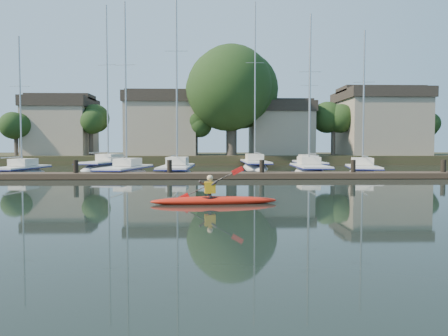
{
  "coord_description": "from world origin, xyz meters",
  "views": [
    {
      "loc": [
        -0.31,
        -14.24,
        2.16
      ],
      "look_at": [
        0.23,
        3.98,
        1.2
      ],
      "focal_mm": 35.0,
      "sensor_mm": 36.0,
      "label": 1
    }
  ],
  "objects_px": {
    "sailboat_0": "(21,177)",
    "sailboat_4": "(363,177)",
    "sailboat_2": "(177,177)",
    "sailboat_7": "(309,170)",
    "kayak": "(214,199)",
    "sailboat_1": "(126,177)",
    "sailboat_3": "(310,176)",
    "sailboat_6": "(255,170)",
    "sailboat_5": "(107,170)",
    "dock": "(216,175)"
  },
  "relations": [
    {
      "from": "dock",
      "to": "sailboat_3",
      "type": "xyz_separation_m",
      "value": [
        7.3,
        5.12,
        -0.41
      ]
    },
    {
      "from": "sailboat_2",
      "to": "sailboat_4",
      "type": "height_order",
      "value": "sailboat_2"
    },
    {
      "from": "sailboat_1",
      "to": "sailboat_7",
      "type": "bearing_deg",
      "value": 39.13
    },
    {
      "from": "sailboat_2",
      "to": "sailboat_3",
      "type": "relative_size",
      "value": 1.16
    },
    {
      "from": "sailboat_2",
      "to": "sailboat_4",
      "type": "relative_size",
      "value": 1.31
    },
    {
      "from": "sailboat_3",
      "to": "dock",
      "type": "bearing_deg",
      "value": -142.71
    },
    {
      "from": "kayak",
      "to": "sailboat_7",
      "type": "height_order",
      "value": "sailboat_7"
    },
    {
      "from": "kayak",
      "to": "sailboat_0",
      "type": "xyz_separation_m",
      "value": [
        -14.18,
        16.67,
        -0.37
      ]
    },
    {
      "from": "sailboat_3",
      "to": "sailboat_4",
      "type": "xyz_separation_m",
      "value": [
        3.76,
        -1.08,
        0.01
      ]
    },
    {
      "from": "sailboat_7",
      "to": "kayak",
      "type": "bearing_deg",
      "value": -108.81
    },
    {
      "from": "sailboat_0",
      "to": "sailboat_2",
      "type": "xyz_separation_m",
      "value": [
        11.53,
        -0.05,
        -0.01
      ]
    },
    {
      "from": "sailboat_5",
      "to": "sailboat_1",
      "type": "bearing_deg",
      "value": -57.08
    },
    {
      "from": "kayak",
      "to": "sailboat_5",
      "type": "height_order",
      "value": "sailboat_5"
    },
    {
      "from": "sailboat_1",
      "to": "sailboat_2",
      "type": "height_order",
      "value": "sailboat_2"
    },
    {
      "from": "sailboat_7",
      "to": "dock",
      "type": "bearing_deg",
      "value": -124.25
    },
    {
      "from": "dock",
      "to": "sailboat_3",
      "type": "distance_m",
      "value": 8.93
    },
    {
      "from": "kayak",
      "to": "sailboat_7",
      "type": "bearing_deg",
      "value": 65.35
    },
    {
      "from": "sailboat_0",
      "to": "sailboat_3",
      "type": "xyz_separation_m",
      "value": [
        21.71,
        0.74,
        -0.02
      ]
    },
    {
      "from": "sailboat_0",
      "to": "sailboat_4",
      "type": "height_order",
      "value": "sailboat_4"
    },
    {
      "from": "kayak",
      "to": "sailboat_1",
      "type": "relative_size",
      "value": 0.34
    },
    {
      "from": "kayak",
      "to": "sailboat_2",
      "type": "bearing_deg",
      "value": 94.68
    },
    {
      "from": "sailboat_2",
      "to": "sailboat_7",
      "type": "height_order",
      "value": "sailboat_2"
    },
    {
      "from": "kayak",
      "to": "sailboat_7",
      "type": "xyz_separation_m",
      "value": [
        9.11,
        24.66,
        -0.38
      ]
    },
    {
      "from": "sailboat_5",
      "to": "sailboat_6",
      "type": "distance_m",
      "value": 14.0
    },
    {
      "from": "dock",
      "to": "sailboat_7",
      "type": "xyz_separation_m",
      "value": [
        8.89,
        12.36,
        -0.4
      ]
    },
    {
      "from": "sailboat_5",
      "to": "sailboat_4",
      "type": "bearing_deg",
      "value": -10.67
    },
    {
      "from": "kayak",
      "to": "sailboat_3",
      "type": "relative_size",
      "value": 0.35
    },
    {
      "from": "sailboat_7",
      "to": "sailboat_3",
      "type": "bearing_deg",
      "value": -100.89
    },
    {
      "from": "sailboat_0",
      "to": "sailboat_6",
      "type": "height_order",
      "value": "sailboat_6"
    },
    {
      "from": "sailboat_0",
      "to": "sailboat_7",
      "type": "relative_size",
      "value": 0.84
    },
    {
      "from": "sailboat_7",
      "to": "sailboat_1",
      "type": "bearing_deg",
      "value": -149.46
    },
    {
      "from": "sailboat_1",
      "to": "sailboat_5",
      "type": "height_order",
      "value": "sailboat_5"
    },
    {
      "from": "kayak",
      "to": "sailboat_4",
      "type": "distance_m",
      "value": 19.86
    },
    {
      "from": "sailboat_5",
      "to": "sailboat_0",
      "type": "bearing_deg",
      "value": -105.41
    },
    {
      "from": "sailboat_2",
      "to": "sailboat_3",
      "type": "height_order",
      "value": "sailboat_2"
    },
    {
      "from": "dock",
      "to": "sailboat_4",
      "type": "relative_size",
      "value": 2.84
    },
    {
      "from": "dock",
      "to": "sailboat_3",
      "type": "relative_size",
      "value": 2.51
    },
    {
      "from": "sailboat_4",
      "to": "sailboat_2",
      "type": "bearing_deg",
      "value": -169.2
    },
    {
      "from": "sailboat_1",
      "to": "sailboat_2",
      "type": "xyz_separation_m",
      "value": [
        3.7,
        0.55,
        -0.01
      ]
    },
    {
      "from": "sailboat_0",
      "to": "sailboat_1",
      "type": "xyz_separation_m",
      "value": [
        7.84,
        -0.6,
        -0.0
      ]
    },
    {
      "from": "dock",
      "to": "sailboat_1",
      "type": "distance_m",
      "value": 7.58
    },
    {
      "from": "dock",
      "to": "sailboat_2",
      "type": "xyz_separation_m",
      "value": [
        -2.87,
        4.32,
        -0.4
      ]
    },
    {
      "from": "sailboat_0",
      "to": "sailboat_1",
      "type": "relative_size",
      "value": 0.82
    },
    {
      "from": "kayak",
      "to": "sailboat_3",
      "type": "distance_m",
      "value": 18.97
    },
    {
      "from": "kayak",
      "to": "sailboat_7",
      "type": "relative_size",
      "value": 0.35
    },
    {
      "from": "kayak",
      "to": "sailboat_7",
      "type": "distance_m",
      "value": 26.29
    },
    {
      "from": "sailboat_2",
      "to": "sailboat_7",
      "type": "distance_m",
      "value": 14.25
    },
    {
      "from": "kayak",
      "to": "sailboat_3",
      "type": "height_order",
      "value": "sailboat_3"
    },
    {
      "from": "sailboat_7",
      "to": "sailboat_2",
      "type": "bearing_deg",
      "value": -144.16
    },
    {
      "from": "sailboat_2",
      "to": "sailboat_6",
      "type": "distance_m",
      "value": 11.58
    }
  ]
}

